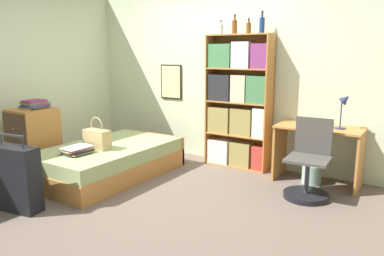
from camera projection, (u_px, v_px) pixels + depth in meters
The scene contains 18 objects.
ground_plane at pixel (155, 187), 4.60m from camera, with size 14.00×14.00×0.00m, color #66564C.
wall_back at pixel (217, 74), 5.60m from camera, with size 10.00×0.09×2.60m.
wall_left at pixel (34, 74), 5.54m from camera, with size 0.06×10.00×2.60m.
bed at pixel (109, 160), 4.99m from camera, with size 1.15×1.92×0.41m.
handbag at pixel (97, 139), 4.76m from camera, with size 0.35×0.16×0.41m.
book_stack_on_bed at pixel (77, 150), 4.52m from camera, with size 0.30×0.38×0.09m.
suitcase at pixel (15, 179), 3.86m from camera, with size 0.57×0.29×0.81m.
dresser at pixel (34, 141), 5.10m from camera, with size 0.51×0.56×0.88m.
magazine_pile_on_dresser at pixel (35, 104), 5.04m from camera, with size 0.31×0.35×0.11m.
bookcase at pixel (238, 105), 5.27m from camera, with size 0.93×0.30×1.86m.
bottle_green at pixel (221, 29), 5.25m from camera, with size 0.08×0.08×0.19m.
bottle_brown at pixel (235, 27), 5.13m from camera, with size 0.07×0.07×0.26m.
bottle_clear at pixel (249, 28), 5.00m from camera, with size 0.07×0.07×0.20m.
bottle_blue at pixel (262, 25), 4.92m from camera, with size 0.07×0.07×0.29m.
desk at pixel (318, 145), 4.64m from camera, with size 1.03×0.52×0.72m.
desk_lamp at pixel (344, 105), 4.41m from camera, with size 0.18×0.13×0.44m.
desk_chair at pixel (308, 173), 4.23m from camera, with size 0.50×0.50×0.89m.
waste_bin at pixel (312, 174), 4.70m from camera, with size 0.24×0.24×0.23m.
Camera 1 is at (2.75, -3.42, 1.62)m, focal length 35.00 mm.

